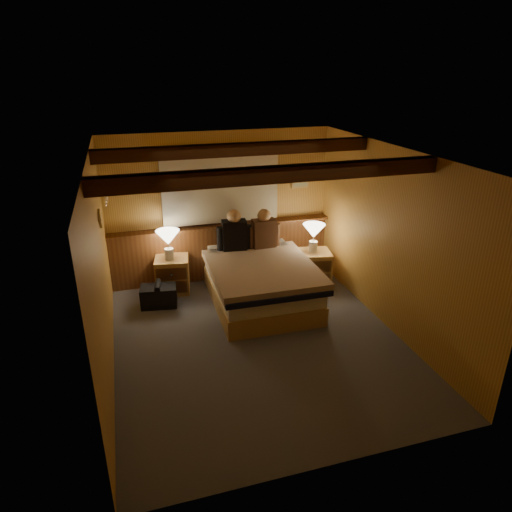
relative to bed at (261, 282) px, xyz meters
name	(u,v)px	position (x,y,z in m)	size (l,w,h in m)	color
floor	(258,341)	(-0.34, -0.98, -0.34)	(4.20, 4.20, 0.00)	#4A4D58
ceiling	(258,155)	(-0.34, -0.98, 2.06)	(4.20, 4.20, 0.00)	#DFA653
wall_back	(220,207)	(-0.34, 1.12, 0.86)	(3.60, 3.60, 0.00)	gold
wall_left	(101,274)	(-2.14, -0.98, 0.86)	(4.20, 4.20, 0.00)	gold
wall_right	(390,240)	(1.46, -0.98, 0.86)	(4.20, 4.20, 0.00)	gold
wall_front	(335,354)	(-0.34, -3.08, 0.86)	(3.60, 3.60, 0.00)	gold
wainscot	(223,250)	(-0.34, 1.06, 0.15)	(3.60, 0.23, 0.94)	brown
curtain_window	(221,189)	(-0.34, 1.05, 1.18)	(2.18, 0.09, 1.11)	#432610
ceiling_beams	(254,160)	(-0.34, -0.83, 1.97)	(3.60, 1.65, 0.16)	#432610
coat_rail	(104,195)	(-2.06, 0.60, 1.33)	(0.05, 0.55, 0.24)	silver
framed_print	(300,180)	(1.01, 1.10, 1.21)	(0.30, 0.04, 0.25)	tan
bed	(261,282)	(0.00, 0.00, 0.00)	(1.52, 1.92, 0.65)	tan
nightstand_left	(173,275)	(-1.21, 0.77, -0.06)	(0.58, 0.53, 0.56)	tan
nightstand_right	(314,268)	(1.02, 0.39, -0.06)	(0.58, 0.54, 0.55)	tan
lamp_left	(168,239)	(-1.24, 0.73, 0.55)	(0.36, 0.36, 0.47)	silver
lamp_right	(314,233)	(0.99, 0.41, 0.54)	(0.35, 0.35, 0.46)	silver
person_left	(234,233)	(-0.23, 0.65, 0.57)	(0.55, 0.25, 0.67)	black
person_right	(264,231)	(0.24, 0.63, 0.56)	(0.53, 0.21, 0.64)	#4F311F
duffel_bag	(159,296)	(-1.47, 0.35, -0.17)	(0.56, 0.38, 0.37)	black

